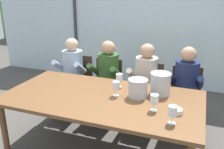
{
  "coord_description": "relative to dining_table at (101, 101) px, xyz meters",
  "views": [
    {
      "loc": [
        1.02,
        -2.37,
        1.9
      ],
      "look_at": [
        0.0,
        0.35,
        0.9
      ],
      "focal_mm": 39.11,
      "sensor_mm": 36.0,
      "label": 1
    }
  ],
  "objects": [
    {
      "name": "window_glass_panel",
      "position": [
        0.0,
        2.54,
        0.61
      ],
      "size": [
        7.47,
        0.03,
        2.6
      ],
      "primitive_type": "cube",
      "color": "silver",
      "rests_on": "ground"
    },
    {
      "name": "tasting_bowl",
      "position": [
        0.86,
        -0.13,
        0.09
      ],
      "size": [
        0.12,
        0.12,
        0.05
      ],
      "primitive_type": "cylinder",
      "color": "silver",
      "rests_on": "dining_table"
    },
    {
      "name": "wine_glass_center_pour",
      "position": [
        0.1,
        0.34,
        0.18
      ],
      "size": [
        0.08,
        0.08,
        0.17
      ],
      "color": "silver",
      "rests_on": "dining_table"
    },
    {
      "name": "chair_right_of_center",
      "position": [
        0.88,
        1.0,
        -0.17
      ],
      "size": [
        0.47,
        0.47,
        0.88
      ],
      "rotation": [
        0.0,
        0.0,
        0.06
      ],
      "color": "#332319",
      "rests_on": "ground"
    },
    {
      "name": "person_pale_blue_shirt",
      "position": [
        -0.89,
        0.86,
        0.0
      ],
      "size": [
        0.47,
        0.62,
        1.2
      ],
      "rotation": [
        0.0,
        0.0,
        0.03
      ],
      "color": "#9EB2D1",
      "rests_on": "ground"
    },
    {
      "name": "dining_table",
      "position": [
        0.0,
        0.0,
        0.0
      ],
      "size": [
        2.27,
        1.17,
        0.75
      ],
      "color": "brown",
      "rests_on": "ground"
    },
    {
      "name": "person_beige_jumper",
      "position": [
        0.31,
        0.86,
        0.0
      ],
      "size": [
        0.46,
        0.61,
        1.2
      ],
      "rotation": [
        0.0,
        0.0,
        0.01
      ],
      "color": "#B7AD9E",
      "rests_on": "ground"
    },
    {
      "name": "chair_center",
      "position": [
        0.32,
        1.0,
        -0.17
      ],
      "size": [
        0.45,
        0.45,
        0.88
      ],
      "rotation": [
        0.0,
        0.0,
        -0.02
      ],
      "color": "#332319",
      "rests_on": "ground"
    },
    {
      "name": "person_olive_shirt",
      "position": [
        -0.29,
        0.86,
        0.0
      ],
      "size": [
        0.49,
        0.63,
        1.2
      ],
      "rotation": [
        0.0,
        0.0,
        -0.08
      ],
      "color": "#2D5123",
      "rests_on": "ground"
    },
    {
      "name": "ice_bucket_primary",
      "position": [
        0.62,
        0.3,
        0.2
      ],
      "size": [
        0.24,
        0.24,
        0.26
      ],
      "color": "#B7B7BC",
      "rests_on": "dining_table"
    },
    {
      "name": "ground",
      "position": [
        0.0,
        1.0,
        -0.69
      ],
      "size": [
        14.0,
        14.0,
        0.0
      ],
      "primitive_type": "plane",
      "color": "#4C4742"
    },
    {
      "name": "chair_near_curtain",
      "position": [
        -0.86,
        1.02,
        -0.17
      ],
      "size": [
        0.47,
        0.47,
        0.88
      ],
      "rotation": [
        0.0,
        0.0,
        0.06
      ],
      "color": "#332319",
      "rests_on": "ground"
    },
    {
      "name": "wine_glass_by_right_taster",
      "position": [
        0.15,
        0.07,
        0.18
      ],
      "size": [
        0.08,
        0.08,
        0.17
      ],
      "color": "silver",
      "rests_on": "dining_table"
    },
    {
      "name": "hillside_vineyard",
      "position": [
        0.0,
        6.71,
        0.28
      ],
      "size": [
        13.47,
        2.4,
        1.94
      ],
      "primitive_type": "cube",
      "color": "#568942",
      "rests_on": "ground"
    },
    {
      "name": "person_navy_polo",
      "position": [
        0.87,
        0.86,
        0.0
      ],
      "size": [
        0.47,
        0.62,
        1.2
      ],
      "rotation": [
        0.0,
        0.0,
        -0.03
      ],
      "color": "#192347",
      "rests_on": "ground"
    },
    {
      "name": "ice_bucket_secondary",
      "position": [
        0.4,
        0.13,
        0.17
      ],
      "size": [
        0.23,
        0.23,
        0.21
      ],
      "color": "#B7B7BC",
      "rests_on": "dining_table"
    },
    {
      "name": "chair_left_of_center",
      "position": [
        -0.32,
        0.99,
        -0.17
      ],
      "size": [
        0.47,
        0.47,
        0.88
      ],
      "rotation": [
        0.0,
        0.0,
        0.07
      ],
      "color": "#332319",
      "rests_on": "ground"
    },
    {
      "name": "window_mullion_left",
      "position": [
        -1.68,
        2.52,
        0.61
      ],
      "size": [
        0.06,
        0.06,
        2.6
      ],
      "primitive_type": "cube",
      "color": "#38383D",
      "rests_on": "ground"
    },
    {
      "name": "wine_glass_near_bucket",
      "position": [
        0.64,
        -0.14,
        0.18
      ],
      "size": [
        0.08,
        0.08,
        0.17
      ],
      "color": "silver",
      "rests_on": "dining_table"
    },
    {
      "name": "wine_glass_by_left_taster",
      "position": [
        0.84,
        -0.34,
        0.18
      ],
      "size": [
        0.08,
        0.08,
        0.17
      ],
      "color": "silver",
      "rests_on": "dining_table"
    }
  ]
}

